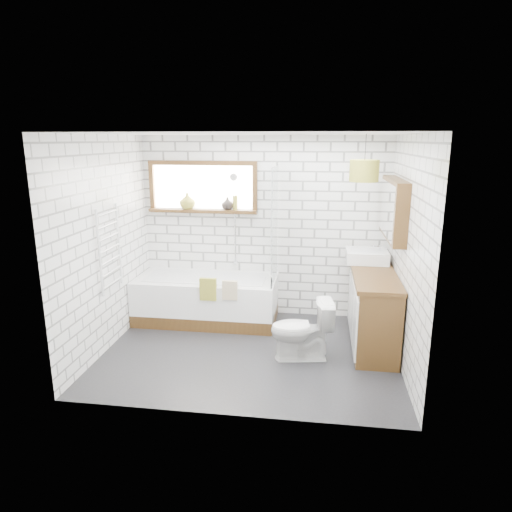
# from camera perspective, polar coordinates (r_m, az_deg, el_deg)

# --- Properties ---
(floor) EXTENTS (3.40, 2.60, 0.01)m
(floor) POSITION_cam_1_polar(r_m,az_deg,el_deg) (5.53, -0.77, -11.89)
(floor) COLOR black
(floor) RESTS_ON ground
(ceiling) EXTENTS (3.40, 2.60, 0.01)m
(ceiling) POSITION_cam_1_polar(r_m,az_deg,el_deg) (4.96, -0.87, 15.10)
(ceiling) COLOR white
(ceiling) RESTS_ON ground
(wall_back) EXTENTS (3.40, 0.01, 2.50)m
(wall_back) POSITION_cam_1_polar(r_m,az_deg,el_deg) (6.36, 0.99, 3.58)
(wall_back) COLOR white
(wall_back) RESTS_ON ground
(wall_front) EXTENTS (3.40, 0.01, 2.50)m
(wall_front) POSITION_cam_1_polar(r_m,az_deg,el_deg) (3.86, -3.80, -3.62)
(wall_front) COLOR white
(wall_front) RESTS_ON ground
(wall_left) EXTENTS (0.01, 2.60, 2.50)m
(wall_left) POSITION_cam_1_polar(r_m,az_deg,el_deg) (5.61, -18.29, 1.38)
(wall_left) COLOR white
(wall_left) RESTS_ON ground
(wall_right) EXTENTS (0.01, 2.60, 2.50)m
(wall_right) POSITION_cam_1_polar(r_m,az_deg,el_deg) (5.13, 18.36, 0.19)
(wall_right) COLOR white
(wall_right) RESTS_ON ground
(window) EXTENTS (1.52, 0.16, 0.68)m
(window) POSITION_cam_1_polar(r_m,az_deg,el_deg) (6.40, -6.70, 8.52)
(window) COLOR #3A2410
(window) RESTS_ON wall_back
(towel_radiator) EXTENTS (0.06, 0.52, 1.00)m
(towel_radiator) POSITION_cam_1_polar(r_m,az_deg,el_deg) (5.61, -17.83, 0.88)
(towel_radiator) COLOR white
(towel_radiator) RESTS_ON wall_left
(mirror_cabinet) EXTENTS (0.16, 1.20, 0.70)m
(mirror_cabinet) POSITION_cam_1_polar(r_m,az_deg,el_deg) (5.62, 16.78, 5.67)
(mirror_cabinet) COLOR #3A2410
(mirror_cabinet) RESTS_ON wall_right
(shower_riser) EXTENTS (0.02, 0.02, 1.30)m
(shower_riser) POSITION_cam_1_polar(r_m,az_deg,el_deg) (6.36, -2.65, 4.48)
(shower_riser) COLOR silver
(shower_riser) RESTS_ON wall_back
(bathtub) EXTENTS (1.90, 0.84, 0.62)m
(bathtub) POSITION_cam_1_polar(r_m,az_deg,el_deg) (6.34, -6.19, -5.38)
(bathtub) COLOR white
(bathtub) RESTS_ON floor
(shower_screen) EXTENTS (0.02, 0.72, 1.50)m
(shower_screen) POSITION_cam_1_polar(r_m,az_deg,el_deg) (5.91, 2.35, 3.87)
(shower_screen) COLOR white
(shower_screen) RESTS_ON bathtub
(towel_green) EXTENTS (0.21, 0.06, 0.29)m
(towel_green) POSITION_cam_1_polar(r_m,az_deg,el_deg) (5.83, -6.00, -4.16)
(towel_green) COLOR olive
(towel_green) RESTS_ON bathtub
(towel_beige) EXTENTS (0.19, 0.05, 0.25)m
(towel_beige) POSITION_cam_1_polar(r_m,az_deg,el_deg) (5.77, -3.28, -4.30)
(towel_beige) COLOR tan
(towel_beige) RESTS_ON bathtub
(vanity) EXTENTS (0.51, 1.58, 0.91)m
(vanity) POSITION_cam_1_polar(r_m,az_deg,el_deg) (5.79, 14.35, -6.18)
(vanity) COLOR #3A2410
(vanity) RESTS_ON floor
(basin) EXTENTS (0.52, 0.46, 0.15)m
(basin) POSITION_cam_1_polar(r_m,az_deg,el_deg) (6.04, 13.67, -0.01)
(basin) COLOR white
(basin) RESTS_ON vanity
(tap) EXTENTS (0.04, 0.04, 0.17)m
(tap) POSITION_cam_1_polar(r_m,az_deg,el_deg) (6.05, 15.21, 0.49)
(tap) COLOR silver
(tap) RESTS_ON vanity
(toilet) EXTENTS (0.49, 0.74, 0.70)m
(toilet) POSITION_cam_1_polar(r_m,az_deg,el_deg) (5.25, 5.70, -9.16)
(toilet) COLOR white
(toilet) RESTS_ON floor
(vase_olive) EXTENTS (0.27, 0.27, 0.22)m
(vase_olive) POSITION_cam_1_polar(r_m,az_deg,el_deg) (6.45, -8.57, 6.64)
(vase_olive) COLOR olive
(vase_olive) RESTS_ON window
(vase_dark) EXTENTS (0.20, 0.20, 0.17)m
(vase_dark) POSITION_cam_1_polar(r_m,az_deg,el_deg) (6.32, -3.59, 6.39)
(vase_dark) COLOR black
(vase_dark) RESTS_ON window
(bottle) EXTENTS (0.07, 0.07, 0.20)m
(bottle) POSITION_cam_1_polar(r_m,az_deg,el_deg) (6.30, -2.62, 6.48)
(bottle) COLOR olive
(bottle) RESTS_ON window
(pendant) EXTENTS (0.33, 0.33, 0.24)m
(pendant) POSITION_cam_1_polar(r_m,az_deg,el_deg) (5.34, 13.38, 10.33)
(pendant) COLOR olive
(pendant) RESTS_ON ceiling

